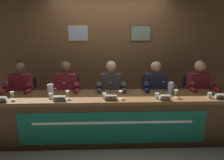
% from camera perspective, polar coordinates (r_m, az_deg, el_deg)
% --- Properties ---
extents(ground_plane, '(12.00, 12.00, 0.00)m').
position_cam_1_polar(ground_plane, '(3.62, 0.00, -15.41)').
color(ground_plane, gray).
extents(wall_back_panelled, '(5.54, 0.14, 2.60)m').
position_cam_1_polar(wall_back_panelled, '(4.64, -0.67, 7.31)').
color(wall_back_panelled, brown).
rests_on(wall_back_panelled, ground_plane).
extents(conference_table, '(4.34, 0.79, 0.73)m').
position_cam_1_polar(conference_table, '(3.31, 0.08, -8.41)').
color(conference_table, brown).
rests_on(conference_table, ground_plane).
extents(chair_far_left, '(0.44, 0.44, 0.91)m').
position_cam_1_polar(chair_far_left, '(4.26, -22.74, -5.69)').
color(chair_far_left, black).
rests_on(chair_far_left, ground_plane).
extents(panelist_far_left, '(0.51, 0.48, 1.24)m').
position_cam_1_polar(panelist_far_left, '(4.01, -24.02, -2.72)').
color(panelist_far_left, black).
rests_on(panelist_far_left, ground_plane).
extents(nameplate_far_left, '(0.19, 0.06, 0.08)m').
position_cam_1_polar(nameplate_far_left, '(3.40, -28.44, -4.71)').
color(nameplate_far_left, white).
rests_on(nameplate_far_left, conference_table).
extents(juice_glass_far_left, '(0.06, 0.06, 0.12)m').
position_cam_1_polar(juice_glass_far_left, '(3.43, -25.72, -3.53)').
color(juice_glass_far_left, white).
rests_on(juice_glass_far_left, conference_table).
extents(microphone_far_left, '(0.06, 0.17, 0.22)m').
position_cam_1_polar(microphone_far_left, '(3.63, -27.24, -3.07)').
color(microphone_far_left, black).
rests_on(microphone_far_left, conference_table).
extents(chair_left, '(0.44, 0.44, 0.91)m').
position_cam_1_polar(chair_left, '(4.05, -11.90, -5.90)').
color(chair_left, black).
rests_on(chair_left, ground_plane).
extents(panelist_left, '(0.51, 0.48, 1.24)m').
position_cam_1_polar(panelist_left, '(3.78, -12.57, -2.79)').
color(panelist_left, black).
rests_on(panelist_left, ground_plane).
extents(nameplate_left, '(0.18, 0.06, 0.08)m').
position_cam_1_polar(nameplate_left, '(3.13, -14.26, -4.92)').
color(nameplate_left, white).
rests_on(nameplate_left, conference_table).
extents(juice_glass_left, '(0.06, 0.06, 0.12)m').
position_cam_1_polar(juice_glass_left, '(3.22, -12.14, -3.54)').
color(juice_glass_left, white).
rests_on(juice_glass_left, conference_table).
extents(water_cup_left, '(0.06, 0.06, 0.08)m').
position_cam_1_polar(water_cup_left, '(3.30, -16.52, -4.28)').
color(water_cup_left, silver).
rests_on(water_cup_left, conference_table).
extents(microphone_left, '(0.06, 0.17, 0.22)m').
position_cam_1_polar(microphone_left, '(3.34, -13.28, -3.26)').
color(microphone_left, black).
rests_on(microphone_left, conference_table).
extents(chair_center, '(0.44, 0.44, 0.91)m').
position_cam_1_polar(chair_center, '(3.99, -0.32, -5.90)').
color(chair_center, black).
rests_on(chair_center, ground_plane).
extents(panelist_center, '(0.51, 0.48, 1.24)m').
position_cam_1_polar(panelist_center, '(3.72, -0.22, -2.74)').
color(panelist_center, black).
rests_on(panelist_center, ground_plane).
extents(nameplate_center, '(0.19, 0.06, 0.08)m').
position_cam_1_polar(nameplate_center, '(3.08, -0.33, -4.85)').
color(nameplate_center, white).
rests_on(nameplate_center, conference_table).
extents(juice_glass_center, '(0.06, 0.06, 0.12)m').
position_cam_1_polar(juice_glass_center, '(3.15, 2.37, -3.63)').
color(juice_glass_center, white).
rests_on(juice_glass_center, conference_table).
extents(water_cup_center, '(0.06, 0.06, 0.08)m').
position_cam_1_polar(water_cup_center, '(3.16, -2.06, -4.44)').
color(water_cup_center, silver).
rests_on(water_cup_center, conference_table).
extents(microphone_center, '(0.06, 0.17, 0.22)m').
position_cam_1_polar(microphone_center, '(3.28, -0.40, -3.22)').
color(microphone_center, black).
rests_on(microphone_center, conference_table).
extents(chair_right, '(0.44, 0.44, 0.91)m').
position_cam_1_polar(chair_right, '(4.09, 11.11, -5.66)').
color(chair_right, black).
rests_on(chair_right, ground_plane).
extents(panelist_right, '(0.51, 0.48, 1.24)m').
position_cam_1_polar(panelist_right, '(3.83, 11.95, -2.57)').
color(panelist_right, black).
rests_on(panelist_right, ground_plane).
extents(nameplate_right, '(0.16, 0.06, 0.08)m').
position_cam_1_polar(nameplate_right, '(3.18, 14.39, -4.69)').
color(nameplate_right, white).
rests_on(nameplate_right, conference_table).
extents(juice_glass_right, '(0.06, 0.06, 0.12)m').
position_cam_1_polar(juice_glass_right, '(3.34, 17.17, -3.27)').
color(juice_glass_right, white).
rests_on(juice_glass_right, conference_table).
extents(water_cup_right, '(0.06, 0.06, 0.08)m').
position_cam_1_polar(water_cup_right, '(3.24, 12.26, -4.32)').
color(water_cup_right, silver).
rests_on(water_cup_right, conference_table).
extents(microphone_right, '(0.06, 0.17, 0.22)m').
position_cam_1_polar(microphone_right, '(3.42, 14.33, -2.96)').
color(microphone_right, black).
rests_on(microphone_right, conference_table).
extents(chair_far_right, '(0.44, 0.44, 0.91)m').
position_cam_1_polar(chair_far_right, '(4.35, 21.58, -5.24)').
color(chair_far_right, black).
rests_on(chair_far_right, ground_plane).
extents(panelist_far_right, '(0.51, 0.48, 1.24)m').
position_cam_1_polar(panelist_far_right, '(4.11, 22.96, -2.31)').
color(panelist_far_right, black).
rests_on(panelist_far_right, ground_plane).
extents(nameplate_far_right, '(0.19, 0.06, 0.08)m').
position_cam_1_polar(nameplate_far_right, '(3.55, 27.87, -4.01)').
color(nameplate_far_right, white).
rests_on(nameplate_far_right, conference_table).
extents(water_cup_far_right, '(0.06, 0.06, 0.08)m').
position_cam_1_polar(water_cup_far_right, '(3.53, 25.24, -3.88)').
color(water_cup_far_right, silver).
rests_on(water_cup_far_right, conference_table).
extents(microphone_far_right, '(0.06, 0.17, 0.22)m').
position_cam_1_polar(microphone_far_right, '(3.76, 25.83, -2.46)').
color(microphone_far_right, black).
rests_on(microphone_far_right, conference_table).
extents(water_pitcher_left_side, '(0.15, 0.10, 0.21)m').
position_cam_1_polar(water_pitcher_left_side, '(3.42, -16.57, -2.73)').
color(water_pitcher_left_side, silver).
rests_on(water_pitcher_left_side, conference_table).
extents(water_pitcher_right_side, '(0.15, 0.10, 0.21)m').
position_cam_1_polar(water_pitcher_right_side, '(3.57, 15.86, -2.10)').
color(water_pitcher_right_side, silver).
rests_on(water_pitcher_right_side, conference_table).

